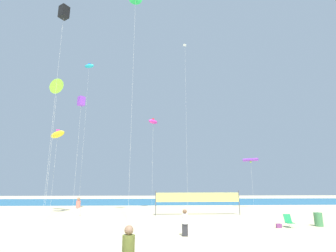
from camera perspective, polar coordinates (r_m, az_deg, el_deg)
The scene contains 17 objects.
ground_plane at distance 17.27m, azimuth 3.24°, elevation -22.71°, with size 120.00×120.00×0.00m, color beige.
ocean_band at distance 49.92m, azimuth -0.74°, elevation -16.38°, with size 120.00×20.00×0.01m, color #1E6B99.
mother_figure at distance 8.84m, azimuth -8.82°, elevation -26.00°, with size 0.39×0.39×1.69m.
beachgoer_white_shirt at distance 16.25m, azimuth 3.76°, elevation -20.44°, with size 0.35×0.35×1.52m.
beachgoer_coral_shirt at distance 27.40m, azimuth -19.32°, elevation -16.46°, with size 0.40×0.40×1.77m.
folding_beach_chair at distance 21.33m, azimuth 25.20°, elevation -18.44°, with size 0.52×0.65×0.89m.
trash_barrel at distance 22.84m, azimuth 30.40°, elevation -17.45°, with size 0.58×0.58×0.95m, color #3F7F4C.
volleyball_net at distance 27.29m, azimuth 6.63°, elevation -15.62°, with size 8.64×0.35×2.40m.
beach_handbag at distance 20.78m, azimuth 23.39°, elevation -19.67°, with size 0.36×0.18×0.29m, color #7A3872.
kite_violet_box at distance 33.23m, azimuth -18.68°, elevation 5.22°, with size 0.99×0.99×13.51m.
kite_magenta_inflatable at distance 33.57m, azimuth -3.34°, elevation 0.95°, with size 1.45×1.51×11.46m.
kite_lime_delta at distance 28.06m, azimuth -23.32°, elevation 8.00°, with size 1.61×0.74×13.27m.
kite_violet_tube at distance 36.90m, azimuth 17.84°, elevation -7.16°, with size 1.84×1.59×6.51m.
kite_white_diamond at distance 36.21m, azimuth 3.82°, elevation 15.50°, with size 0.61×0.61×21.79m.
kite_black_box at distance 28.25m, azimuth -22.09°, elevation 22.31°, with size 1.03×1.03×19.45m.
kite_cyan_inflatable at distance 41.14m, azimuth -17.09°, elevation 12.54°, with size 1.76×1.22×20.78m.
kite_yellow_inflatable at distance 32.10m, azimuth -23.31°, elevation -1.73°, with size 2.27×1.77×9.20m.
Camera 1 is at (-1.68, -16.94, 2.90)m, focal length 27.46 mm.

